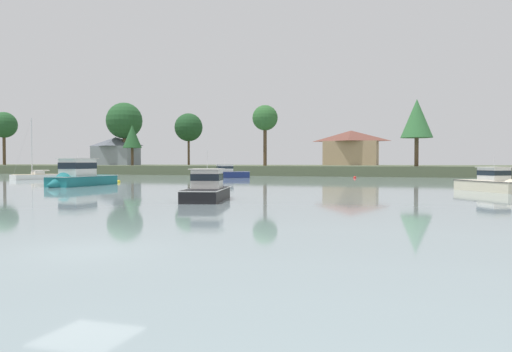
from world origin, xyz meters
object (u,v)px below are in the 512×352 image
cruiser_navy (224,175)px  cruiser_black (208,193)px  cruiser_teal (76,179)px  sailboat_white (36,178)px  cruiser_cream (496,186)px  mooring_buoy_red (355,178)px  mooring_buoy_yellow (118,182)px

cruiser_navy → cruiser_black: bearing=-69.4°
cruiser_navy → cruiser_teal: (-4.46, -31.22, 0.23)m
sailboat_white → cruiser_teal: (19.96, -16.43, 0.52)m
cruiser_navy → cruiser_cream: (36.82, -28.79, -0.04)m
cruiser_cream → mooring_buoy_red: cruiser_cream is taller
sailboat_white → mooring_buoy_red: 48.90m
cruiser_cream → mooring_buoy_red: bearing=116.1°
cruiser_teal → cruiser_cream: bearing=3.4°
cruiser_black → cruiser_navy: 47.84m
mooring_buoy_yellow → cruiser_black: bearing=-45.9°
cruiser_cream → mooring_buoy_yellow: bearing=170.6°
cruiser_black → sailboat_white: bearing=144.0°
cruiser_black → mooring_buoy_red: size_ratio=14.78×
cruiser_cream → mooring_buoy_yellow: 42.84m
cruiser_navy → cruiser_teal: bearing=-98.1°
sailboat_white → cruiser_navy: sailboat_white is taller
cruiser_navy → mooring_buoy_red: cruiser_navy is taller
cruiser_cream → cruiser_black: bearing=-141.3°
cruiser_navy → mooring_buoy_yellow: cruiser_navy is taller
cruiser_navy → mooring_buoy_red: bearing=12.5°
cruiser_cream → cruiser_teal: (-41.28, -2.43, 0.27)m
cruiser_teal → mooring_buoy_red: cruiser_teal is taller
mooring_buoy_red → cruiser_black: bearing=-94.2°
mooring_buoy_red → cruiser_teal: bearing=-124.9°
cruiser_teal → mooring_buoy_yellow: bearing=96.0°
cruiser_cream → cruiser_teal: bearing=-176.6°
sailboat_white → mooring_buoy_red: sailboat_white is taller
sailboat_white → mooring_buoy_red: (44.92, 19.34, -0.12)m
sailboat_white → cruiser_cream: sailboat_white is taller
cruiser_teal → sailboat_white: bearing=140.6°
sailboat_white → mooring_buoy_red: bearing=23.3°
cruiser_black → mooring_buoy_red: cruiser_black is taller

